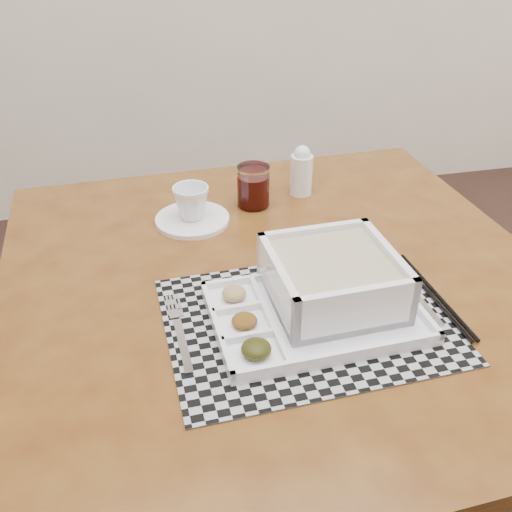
# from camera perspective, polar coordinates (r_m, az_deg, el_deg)

# --- Properties ---
(dining_table) EXTENTS (0.99, 0.99, 0.72)m
(dining_table) POSITION_cam_1_polar(r_m,az_deg,el_deg) (1.04, 2.35, -5.30)
(dining_table) COLOR #51270E
(dining_table) RESTS_ON ground
(placemat) EXTENTS (0.44, 0.34, 0.00)m
(placemat) POSITION_cam_1_polar(r_m,az_deg,el_deg) (0.90, 5.03, -6.39)
(placemat) COLOR #A0A0A7
(placemat) RESTS_ON dining_table
(serving_tray) EXTENTS (0.33, 0.25, 0.09)m
(serving_tray) POSITION_cam_1_polar(r_m,az_deg,el_deg) (0.90, 7.07, -3.26)
(serving_tray) COLOR white
(serving_tray) RESTS_ON placemat
(fork) EXTENTS (0.02, 0.19, 0.00)m
(fork) POSITION_cam_1_polar(r_m,az_deg,el_deg) (0.88, -7.63, -7.26)
(fork) COLOR silver
(fork) RESTS_ON placemat
(spoon) EXTENTS (0.04, 0.18, 0.01)m
(spoon) POSITION_cam_1_polar(r_m,az_deg,el_deg) (1.01, 14.29, -2.01)
(spoon) COLOR silver
(spoon) RESTS_ON placemat
(chopsticks) EXTENTS (0.03, 0.24, 0.01)m
(chopsticks) POSITION_cam_1_polar(r_m,az_deg,el_deg) (0.98, 17.35, -3.70)
(chopsticks) COLOR black
(chopsticks) RESTS_ON placemat
(saucer) EXTENTS (0.15, 0.15, 0.01)m
(saucer) POSITION_cam_1_polar(r_m,az_deg,el_deg) (1.16, -6.37, 3.64)
(saucer) COLOR white
(saucer) RESTS_ON dining_table
(cup) EXTENTS (0.09, 0.09, 0.07)m
(cup) POSITION_cam_1_polar(r_m,az_deg,el_deg) (1.14, -6.49, 5.34)
(cup) COLOR white
(cup) RESTS_ON saucer
(juice_glass) EXTENTS (0.07, 0.07, 0.09)m
(juice_glass) POSITION_cam_1_polar(r_m,az_deg,el_deg) (1.20, -0.27, 6.81)
(juice_glass) COLOR white
(juice_glass) RESTS_ON dining_table
(creamer_bottle) EXTENTS (0.05, 0.05, 0.11)m
(creamer_bottle) POSITION_cam_1_polar(r_m,az_deg,el_deg) (1.25, 4.57, 8.46)
(creamer_bottle) COLOR white
(creamer_bottle) RESTS_ON dining_table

